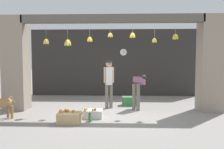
# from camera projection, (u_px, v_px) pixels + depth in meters

# --- Properties ---
(ground_plane) EXTENTS (60.00, 60.00, 0.00)m
(ground_plane) POSITION_uv_depth(u_px,v_px,m) (111.00, 112.00, 6.61)
(ground_plane) COLOR gray
(shop_back_wall) EXTENTS (7.39, 0.12, 2.94)m
(shop_back_wall) POSITION_uv_depth(u_px,v_px,m) (114.00, 63.00, 9.70)
(shop_back_wall) COLOR #2D2B28
(shop_back_wall) RESTS_ON ground_plane
(shop_pillar_left) EXTENTS (0.70, 0.60, 2.94)m
(shop_pillar_left) POSITION_uv_depth(u_px,v_px,m) (16.00, 64.00, 6.92)
(shop_pillar_left) COLOR gray
(shop_pillar_left) RESTS_ON ground_plane
(shop_pillar_right) EXTENTS (0.70, 0.60, 2.94)m
(shop_pillar_right) POSITION_uv_depth(u_px,v_px,m) (211.00, 64.00, 6.71)
(shop_pillar_right) COLOR gray
(shop_pillar_right) RESTS_ON ground_plane
(storefront_awning) EXTENTS (5.49, 0.31, 0.94)m
(storefront_awning) POSITION_uv_depth(u_px,v_px,m) (111.00, 20.00, 6.55)
(storefront_awning) COLOR #5B564C
(dog) EXTENTS (0.43, 0.84, 0.64)m
(dog) POSITION_uv_depth(u_px,v_px,m) (2.00, 104.00, 5.65)
(dog) COLOR #9E7042
(dog) RESTS_ON ground_plane
(shopkeeper) EXTENTS (0.33, 0.28, 1.57)m
(shopkeeper) POSITION_uv_depth(u_px,v_px,m) (109.00, 80.00, 7.13)
(shopkeeper) COLOR #6B665B
(shopkeeper) RESTS_ON ground_plane
(worker_stooping) EXTENTS (0.51, 0.79, 1.08)m
(worker_stooping) POSITION_uv_depth(u_px,v_px,m) (139.00, 87.00, 7.01)
(worker_stooping) COLOR #6B665B
(worker_stooping) RESTS_ON ground_plane
(fruit_crate_oranges) EXTENTS (0.56, 0.40, 0.34)m
(fruit_crate_oranges) POSITION_uv_depth(u_px,v_px,m) (69.00, 118.00, 5.43)
(fruit_crate_oranges) COLOR tan
(fruit_crate_oranges) RESTS_ON ground_plane
(fruit_crate_apples) EXTENTS (0.51, 0.37, 0.28)m
(fruit_crate_apples) POSITION_uv_depth(u_px,v_px,m) (93.00, 114.00, 5.97)
(fruit_crate_apples) COLOR silver
(fruit_crate_apples) RESTS_ON ground_plane
(produce_box_green) EXTENTS (0.49, 0.33, 0.31)m
(produce_box_green) POSITION_uv_depth(u_px,v_px,m) (129.00, 101.00, 7.61)
(produce_box_green) COLOR #387A42
(produce_box_green) RESTS_ON ground_plane
(water_bottle) EXTENTS (0.07, 0.07, 0.23)m
(water_bottle) POSITION_uv_depth(u_px,v_px,m) (90.00, 118.00, 5.55)
(water_bottle) COLOR #38934C
(water_bottle) RESTS_ON ground_plane
(wall_clock) EXTENTS (0.31, 0.03, 0.31)m
(wall_clock) POSITION_uv_depth(u_px,v_px,m) (123.00, 52.00, 9.58)
(wall_clock) COLOR black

